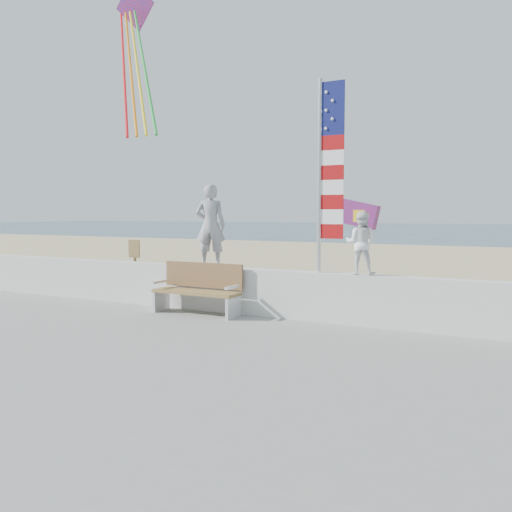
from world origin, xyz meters
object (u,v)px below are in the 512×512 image
(child, at_px, (361,243))
(adult, at_px, (210,225))
(flag, at_px, (326,167))
(bench, at_px, (199,288))

(child, bearing_deg, adult, -6.96)
(adult, xyz_separation_m, child, (3.14, 0.00, -0.28))
(flag, bearing_deg, bench, -169.61)
(adult, distance_m, child, 3.15)
(adult, relative_size, flag, 0.48)
(bench, bearing_deg, flag, 10.39)
(bench, height_order, flag, flag)
(adult, distance_m, flag, 2.70)
(child, height_order, flag, flag)
(child, xyz_separation_m, bench, (-3.14, -0.45, -0.95))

